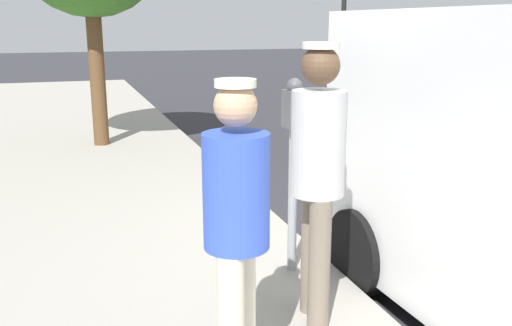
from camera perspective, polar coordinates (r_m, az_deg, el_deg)
name	(u,v)px	position (r m, az deg, el deg)	size (l,w,h in m)	color
ground_plane	(417,254)	(5.41, 16.13, -8.87)	(80.00, 80.00, 0.00)	#2D2D33
sidewalk_slab	(3,306)	(4.54, -24.41, -13.20)	(5.00, 32.00, 0.15)	#9E998E
parking_meter_near	(294,143)	(4.22, 3.86, 2.04)	(0.14, 0.18, 1.52)	gray
pedestrian_in_blue	(237,219)	(2.85, -2.00, -5.73)	(0.34, 0.34, 1.65)	beige
pedestrian_in_gray	(318,167)	(3.49, 6.32, -0.38)	(0.34, 0.36, 1.80)	#726656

